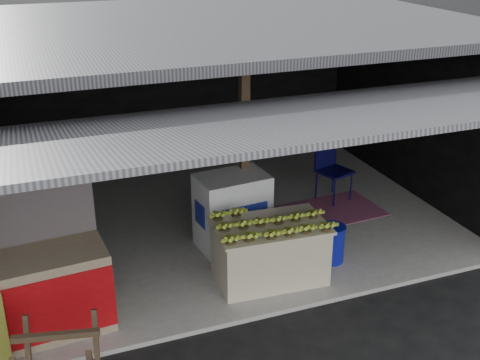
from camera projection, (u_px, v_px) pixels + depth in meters
name	position (u px, v px, depth m)	size (l,w,h in m)	color
ground	(279.00, 315.00, 7.00)	(80.00, 80.00, 0.00)	black
concrete_slab	(211.00, 221.00, 9.14)	(7.00, 5.00, 0.06)	gray
shophouse	(202.00, 83.00, 8.59)	(7.40, 7.29, 3.02)	black
banana_table	(270.00, 252.00, 7.48)	(1.43, 0.94, 0.76)	beige
banana_pile	(270.00, 219.00, 7.30)	(1.27, 0.76, 0.15)	gold
white_crate	(232.00, 211.00, 8.21)	(1.00, 0.72, 1.04)	white
neighbor_stall	(28.00, 292.00, 6.43)	(1.74, 0.89, 1.73)	#998466
sawhorse	(59.00, 358.00, 5.58)	(0.82, 0.81, 0.78)	#463523
water_barrel	(332.00, 244.00, 7.93)	(0.33, 0.33, 0.49)	#0C1289
plastic_chair	(330.00, 164.00, 9.62)	(0.59, 0.59, 1.00)	#0B0A38
magenta_rug	(332.00, 210.00, 9.40)	(1.50, 1.00, 0.01)	maroon
picture_frames	(157.00, 65.00, 10.38)	(1.62, 0.04, 0.46)	black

